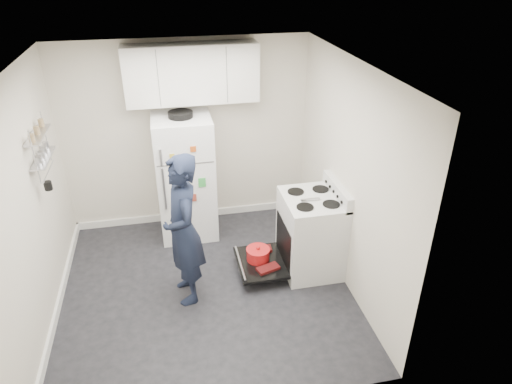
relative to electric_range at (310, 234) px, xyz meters
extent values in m
cube|color=black|center=(-1.26, -0.15, -0.47)|extent=(3.20, 3.20, 0.01)
cube|color=white|center=(-1.26, -0.15, 2.03)|extent=(3.20, 3.20, 0.01)
cube|color=beige|center=(-1.26, 1.45, 0.78)|extent=(3.20, 0.01, 2.50)
cube|color=beige|center=(-1.26, -1.75, 0.78)|extent=(3.20, 0.01, 2.50)
cube|color=beige|center=(-2.86, -0.15, 0.78)|extent=(0.01, 3.20, 2.50)
cube|color=beige|center=(0.34, -0.15, 0.78)|extent=(0.01, 3.20, 2.50)
cube|color=white|center=(-2.85, -0.15, -0.42)|extent=(0.03, 3.20, 0.10)
cube|color=white|center=(-1.26, 1.44, -0.42)|extent=(3.20, 0.03, 0.10)
cube|color=silver|center=(0.01, 0.00, -0.01)|extent=(0.65, 0.76, 0.92)
cube|color=black|center=(-0.06, 0.00, -0.07)|extent=(0.53, 0.60, 0.52)
cube|color=orange|center=(0.21, 0.00, -0.07)|extent=(0.02, 0.56, 0.46)
cylinder|color=black|center=(-0.01, 0.00, -0.25)|extent=(0.34, 0.34, 0.02)
cube|color=silver|center=(0.30, 0.00, 0.54)|extent=(0.08, 0.76, 0.18)
cube|color=silver|center=(0.01, 0.00, 0.47)|extent=(0.65, 0.76, 0.03)
cube|color=#B2B2B7|center=(-0.04, -0.05, 0.50)|extent=(0.22, 0.03, 0.01)
cube|color=black|center=(-0.59, 0.00, -0.32)|extent=(0.55, 0.70, 0.03)
cylinder|color=#B2B2B7|center=(-0.83, 0.00, -0.29)|extent=(0.02, 0.66, 0.02)
cylinder|color=red|center=(-0.61, 0.05, -0.24)|extent=(0.27, 0.27, 0.13)
cylinder|color=red|center=(-0.61, 0.05, -0.17)|extent=(0.28, 0.28, 0.02)
sphere|color=red|center=(-0.61, 0.05, -0.14)|extent=(0.04, 0.04, 0.04)
cube|color=maroon|center=(-0.54, -0.17, -0.29)|extent=(0.29, 0.20, 0.04)
cube|color=maroon|center=(-0.54, 0.22, -0.29)|extent=(0.26, 0.14, 0.04)
cube|color=white|center=(-1.34, 1.10, 0.35)|extent=(0.72, 0.70, 1.63)
cube|color=#4C4C4C|center=(-1.34, 0.75, 0.70)|extent=(0.68, 0.01, 0.01)
cube|color=#B2B2B7|center=(-1.62, 0.73, 0.82)|extent=(0.03, 0.03, 0.20)
cube|color=#B2B2B7|center=(-1.62, 0.73, 0.40)|extent=(0.03, 0.03, 0.55)
cylinder|color=black|center=(-1.34, 1.10, 1.19)|extent=(0.30, 0.30, 0.07)
cube|color=silver|center=(-1.39, 0.74, 0.58)|extent=(0.12, 0.01, 0.16)
cube|color=#9B3C2C|center=(-1.29, 0.74, 0.23)|extent=(0.10, 0.01, 0.10)
cube|color=green|center=(-1.16, 0.74, 0.43)|extent=(0.09, 0.01, 0.12)
cube|color=gold|center=(-1.49, 0.74, 0.81)|extent=(0.06, 0.01, 0.06)
cube|color=#C24F16|center=(-1.24, 0.74, 0.88)|extent=(0.07, 0.01, 0.07)
cube|color=silver|center=(-1.16, 1.28, 1.63)|extent=(1.60, 0.33, 0.70)
cube|color=#B2B2B7|center=(-2.78, 0.35, 1.33)|extent=(0.14, 0.60, 0.02)
cube|color=#B2B2B7|center=(-2.78, 0.35, 1.08)|extent=(0.14, 0.60, 0.02)
cylinder|color=black|center=(-2.75, 0.17, 0.85)|extent=(0.08, 0.08, 0.09)
imported|color=#161C31|center=(-1.46, -0.21, 0.38)|extent=(0.49, 0.67, 1.69)
camera|label=1|loc=(-1.54, -4.25, 2.98)|focal=32.00mm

